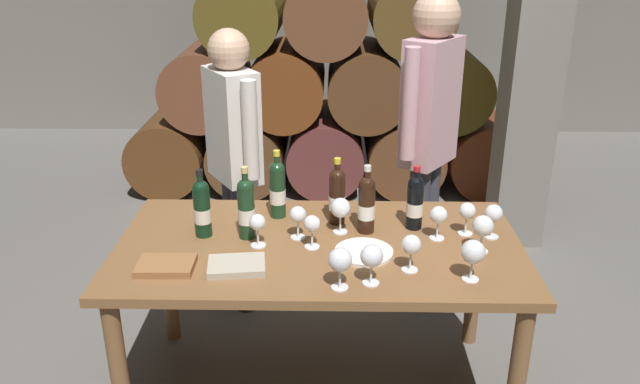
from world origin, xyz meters
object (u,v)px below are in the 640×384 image
wine_bottle_5 (367,204)px  wine_glass_1 (493,214)px  wine_bottle_2 (278,189)px  wine_glass_2 (312,225)px  wine_glass_5 (340,209)px  wine_glass_7 (257,224)px  wine_bottle_4 (415,201)px  wine_bottle_0 (202,208)px  wine_bottle_1 (337,195)px  wine_glass_6 (340,261)px  tasting_notebook (166,266)px  dining_table (319,262)px  wine_glass_4 (467,212)px  wine_bottle_3 (246,208)px  wine_glass_9 (298,216)px  wine_glass_0 (483,227)px  wine_glass_3 (438,216)px  wine_glass_10 (372,257)px  sommelier_presenting (429,127)px  serving_plate (364,252)px  wine_glass_8 (473,253)px  taster_seated_left (234,150)px  wine_glass_11 (411,246)px  leather_ledger (237,266)px

wine_bottle_5 → wine_glass_1: (0.53, -0.05, -0.03)m
wine_bottle_2 → wine_glass_2: bearing=-61.6°
wine_glass_5 → wine_glass_7: 0.37m
wine_bottle_4 → wine_glass_1: wine_bottle_4 is taller
wine_bottle_0 → wine_bottle_1: 0.59m
wine_glass_6 → tasting_notebook: size_ratio=0.74×
dining_table → wine_glass_4: bearing=9.0°
wine_bottle_3 → wine_bottle_5: 0.51m
wine_bottle_0 → wine_glass_9: (0.41, -0.02, -0.03)m
wine_glass_0 → wine_glass_3: size_ratio=1.07×
dining_table → wine_glass_6: 0.42m
wine_glass_10 → wine_bottle_2: bearing=123.6°
wine_bottle_3 → wine_glass_1: size_ratio=2.12×
sommelier_presenting → wine_glass_1: bearing=-74.3°
wine_bottle_2 → wine_glass_1: size_ratio=2.11×
wine_bottle_1 → wine_glass_6: wine_bottle_1 is taller
wine_glass_2 → sommelier_presenting: bearing=53.9°
wine_glass_7 → dining_table: bearing=6.5°
wine_glass_6 → tasting_notebook: (-0.67, 0.13, -0.10)m
wine_glass_0 → wine_glass_3: wine_glass_0 is taller
wine_glass_9 → serving_plate: 0.32m
wine_bottle_0 → wine_glass_4: size_ratio=2.06×
sommelier_presenting → wine_glass_9: bearing=-132.2°
sommelier_presenting → wine_glass_3: bearing=-93.6°
wine_glass_4 → wine_glass_2: bearing=-168.2°
wine_bottle_1 → tasting_notebook: wine_bottle_1 is taller
wine_glass_2 → dining_table: bearing=53.2°
wine_glass_6 → wine_glass_8: bearing=8.0°
wine_bottle_3 → wine_glass_4: wine_bottle_3 is taller
wine_bottle_5 → wine_glass_0: (0.46, -0.18, -0.02)m
taster_seated_left → wine_bottle_4: bearing=-32.8°
wine_glass_11 → wine_glass_4: bearing=49.5°
taster_seated_left → wine_glass_11: bearing=-49.3°
wine_glass_10 → leather_ledger: bearing=169.1°
wine_bottle_2 → wine_glass_10: (0.39, -0.59, -0.02)m
leather_ledger → wine_bottle_2: bearing=69.1°
serving_plate → taster_seated_left: taster_seated_left is taller
tasting_notebook → leather_ledger: 0.27m
wine_glass_1 → wine_glass_0: bearing=-119.1°
wine_bottle_4 → wine_bottle_5: (-0.21, -0.04, 0.01)m
wine_bottle_1 → wine_glass_8: size_ratio=1.86×
wine_glass_5 → tasting_notebook: 0.76m
wine_bottle_3 → wine_glass_3: size_ratio=2.14×
wine_bottle_0 → taster_seated_left: taster_seated_left is taller
wine_bottle_3 → wine_glass_0: (0.97, -0.12, -0.02)m
wine_glass_1 → wine_glass_2: bearing=-171.8°
wine_glass_10 → taster_seated_left: (-0.65, 1.04, 0.05)m
wine_glass_1 → sommelier_presenting: size_ratio=0.09×
wine_glass_2 → wine_glass_5: size_ratio=0.90×
wine_bottle_2 → wine_bottle_5: bearing=-20.9°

